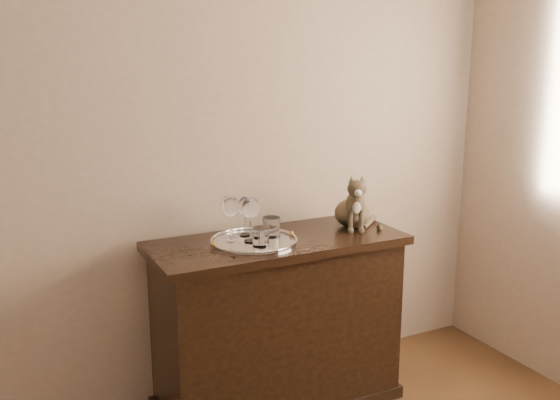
% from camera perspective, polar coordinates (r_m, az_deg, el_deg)
% --- Properties ---
extents(wall_back, '(4.00, 0.10, 2.70)m').
position_cam_1_polar(wall_back, '(2.90, -13.79, 6.08)').
color(wall_back, tan).
rests_on(wall_back, ground).
extents(sideboard, '(1.20, 0.50, 0.85)m').
position_cam_1_polar(sideboard, '(3.06, -0.23, -11.21)').
color(sideboard, black).
rests_on(sideboard, ground).
extents(tray, '(0.40, 0.40, 0.01)m').
position_cam_1_polar(tray, '(2.86, -2.39, -3.83)').
color(tray, silver).
rests_on(tray, sideboard).
extents(wine_glass_a, '(0.08, 0.08, 0.21)m').
position_cam_1_polar(wine_glass_a, '(2.85, -4.56, -1.62)').
color(wine_glass_a, white).
rests_on(wine_glass_a, tray).
extents(wine_glass_b, '(0.07, 0.07, 0.19)m').
position_cam_1_polar(wine_glass_b, '(2.92, -3.20, -1.47)').
color(wine_glass_b, white).
rests_on(wine_glass_b, tray).
extents(wine_glass_d, '(0.08, 0.08, 0.21)m').
position_cam_1_polar(wine_glass_d, '(2.82, -2.67, -1.77)').
color(wine_glass_d, white).
rests_on(wine_glass_d, tray).
extents(tumbler_b, '(0.07, 0.07, 0.08)m').
position_cam_1_polar(tumbler_b, '(2.76, -1.77, -3.43)').
color(tumbler_b, silver).
rests_on(tumbler_b, tray).
extents(tumbler_c, '(0.08, 0.08, 0.09)m').
position_cam_1_polar(tumbler_c, '(2.90, -0.81, -2.50)').
color(tumbler_c, white).
rests_on(tumbler_c, tray).
extents(cat, '(0.36, 0.35, 0.28)m').
position_cam_1_polar(cat, '(3.10, 6.69, 0.03)').
color(cat, brown).
rests_on(cat, sideboard).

